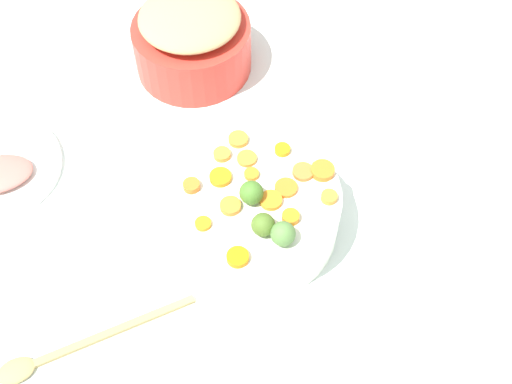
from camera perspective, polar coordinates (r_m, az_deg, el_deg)
tabletop at (r=1.13m, az=-0.36°, el=-3.63°), size 2.40×2.40×0.02m
serving_bowl_carrots at (r=1.08m, az=-0.00°, el=-1.73°), size 0.28×0.28×0.10m
metal_pot at (r=1.33m, az=-5.46°, el=12.31°), size 0.23×0.23×0.10m
stuffing_mound at (r=1.28m, az=-5.73°, el=14.69°), size 0.19×0.19×0.04m
carrot_slice_0 at (r=1.02m, az=2.94°, el=-2.25°), size 0.04×0.04×0.01m
carrot_slice_1 at (r=1.08m, az=-0.79°, el=2.90°), size 0.04×0.04×0.01m
carrot_slice_2 at (r=1.06m, az=-3.07°, el=1.28°), size 0.04×0.04×0.01m
carrot_slice_3 at (r=1.09m, az=2.28°, el=3.66°), size 0.03×0.03×0.01m
carrot_slice_4 at (r=1.05m, az=2.60°, el=0.36°), size 0.05×0.05×0.01m
carrot_slice_5 at (r=1.07m, az=4.07°, el=1.74°), size 0.04×0.04×0.01m
carrot_slice_6 at (r=1.04m, az=6.30°, el=-0.43°), size 0.03×0.03×0.01m
carrot_slice_7 at (r=1.05m, az=-5.56°, el=0.56°), size 0.04×0.04×0.01m
carrot_slice_8 at (r=1.07m, az=5.74°, el=1.85°), size 0.04×0.04×0.01m
carrot_slice_9 at (r=1.09m, az=-2.94°, el=3.25°), size 0.04×0.04×0.01m
carrot_slice_10 at (r=0.98m, az=-1.58°, el=-5.62°), size 0.04×0.04×0.01m
carrot_slice_11 at (r=1.11m, az=-1.53°, el=4.55°), size 0.04×0.04×0.01m
carrot_slice_12 at (r=1.06m, az=-0.39°, el=1.54°), size 0.03×0.03×0.01m
carrot_slice_13 at (r=1.03m, az=1.29°, el=-0.72°), size 0.05×0.05×0.01m
carrot_slice_14 at (r=1.03m, az=-2.21°, el=-1.21°), size 0.05×0.05×0.01m
carrot_slice_15 at (r=1.02m, az=-4.57°, el=-2.72°), size 0.03×0.03×0.01m
brussels_sprout_0 at (r=0.99m, az=0.62°, el=-2.83°), size 0.04×0.04×0.04m
brussels_sprout_1 at (r=0.99m, az=2.33°, el=-3.60°), size 0.04×0.04×0.04m
brussels_sprout_2 at (r=1.03m, az=-0.39°, el=0.17°), size 0.04×0.04×0.04m
wooden_spoon at (r=1.06m, az=-16.13°, el=-13.01°), size 0.20×0.27×0.01m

